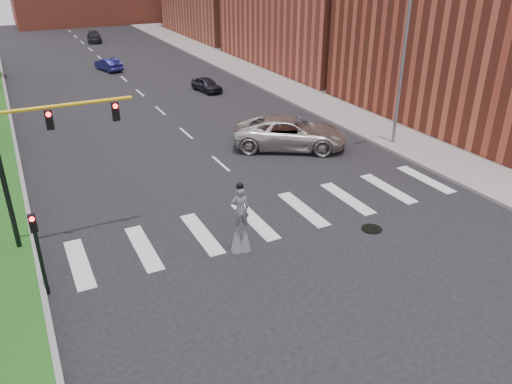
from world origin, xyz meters
name	(u,v)px	position (x,y,z in m)	size (l,w,h in m)	color
ground_plane	(290,224)	(0.00, 0.00, 0.00)	(160.00, 160.00, 0.00)	black
median_curb	(12,128)	(-10.45, 20.00, 0.14)	(0.20, 60.00, 0.28)	gray
sidewalk_right	(272,79)	(12.50, 25.00, 0.09)	(5.00, 90.00, 0.18)	gray
manhole	(372,229)	(3.00, -2.00, 0.02)	(0.90, 0.90, 0.04)	black
streetlight	(401,67)	(10.90, 6.00, 4.90)	(2.05, 0.20, 9.00)	slate
traffic_signal	(33,152)	(-9.78, 3.00, 4.15)	(5.30, 0.23, 6.20)	black
secondary_signal	(38,248)	(-10.30, -0.50, 1.95)	(0.25, 0.21, 3.23)	black
stilt_performer	(240,224)	(-2.90, -0.97, 1.26)	(0.83, 0.61, 3.06)	black
suv_crossing	(290,133)	(4.90, 8.50, 0.96)	(3.19, 6.91, 1.92)	beige
car_near	(207,85)	(5.40, 23.87, 0.60)	(1.42, 3.54, 1.21)	black
car_mid	(108,64)	(-0.50, 36.37, 0.65)	(1.37, 3.93, 1.29)	navy
car_far	(94,37)	(1.54, 55.66, 0.64)	(1.80, 4.42, 1.28)	black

